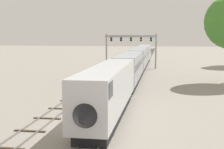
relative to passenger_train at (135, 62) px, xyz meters
The scene contains 5 objects.
ground_plane 34.62m from the passenger_train, 93.32° to the right, with size 400.00×400.00×0.00m, color gray.
track_main 25.66m from the passenger_train, 90.00° to the left, with size 2.60×200.00×0.16m.
track_near 8.20m from the passenger_train, 134.82° to the left, with size 2.60×160.00×0.16m.
passenger_train is the anchor object (origin of this frame).
signal_gantry 14.91m from the passenger_train, 98.90° to the left, with size 12.10×0.49×8.02m.
Camera 1 is at (6.82, -25.77, 7.67)m, focal length 51.77 mm.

